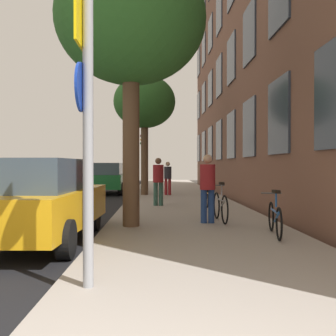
{
  "coord_description": "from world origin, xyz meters",
  "views": [
    {
      "loc": [
        0.2,
        -1.49,
        1.51
      ],
      "look_at": [
        0.67,
        13.83,
        1.4
      ],
      "focal_mm": 39.81,
      "sensor_mm": 36.0,
      "label": 1
    }
  ],
  "objects_px": {
    "tree_far": "(145,103)",
    "bicycle_1": "(220,206)",
    "car_1": "(108,178)",
    "sign_post": "(86,113)",
    "car_0": "(39,200)",
    "bicycle_2": "(209,198)",
    "pedestrian_2": "(168,176)",
    "pedestrian_0": "(208,184)",
    "traffic_light": "(144,150)",
    "bicycle_3": "(207,191)",
    "pedestrian_1": "(158,178)",
    "bicycle_0": "(275,218)",
    "tree_near": "(131,22)"
  },
  "relations": [
    {
      "from": "tree_far",
      "to": "bicycle_1",
      "type": "distance_m",
      "value": 9.59
    },
    {
      "from": "car_1",
      "to": "pedestrian_2",
      "type": "bearing_deg",
      "value": -37.6
    },
    {
      "from": "tree_far",
      "to": "car_0",
      "type": "xyz_separation_m",
      "value": [
        -1.69,
        -10.41,
        -3.62
      ]
    },
    {
      "from": "traffic_light",
      "to": "pedestrian_2",
      "type": "xyz_separation_m",
      "value": [
        1.42,
        -8.69,
        -1.6
      ]
    },
    {
      "from": "tree_near",
      "to": "tree_far",
      "type": "relative_size",
      "value": 1.09
    },
    {
      "from": "pedestrian_0",
      "to": "car_0",
      "type": "xyz_separation_m",
      "value": [
        -3.48,
        -1.7,
        -0.22
      ]
    },
    {
      "from": "sign_post",
      "to": "car_0",
      "type": "bearing_deg",
      "value": 116.29
    },
    {
      "from": "bicycle_0",
      "to": "bicycle_3",
      "type": "height_order",
      "value": "bicycle_3"
    },
    {
      "from": "sign_post",
      "to": "car_1",
      "type": "relative_size",
      "value": 0.82
    },
    {
      "from": "bicycle_1",
      "to": "pedestrian_2",
      "type": "height_order",
      "value": "pedestrian_2"
    },
    {
      "from": "tree_near",
      "to": "bicycle_1",
      "type": "distance_m",
      "value": 4.83
    },
    {
      "from": "pedestrian_0",
      "to": "car_0",
      "type": "distance_m",
      "value": 3.88
    },
    {
      "from": "sign_post",
      "to": "bicycle_3",
      "type": "bearing_deg",
      "value": 75.11
    },
    {
      "from": "pedestrian_2",
      "to": "car_1",
      "type": "bearing_deg",
      "value": 142.4
    },
    {
      "from": "sign_post",
      "to": "car_0",
      "type": "height_order",
      "value": "sign_post"
    },
    {
      "from": "sign_post",
      "to": "bicycle_1",
      "type": "distance_m",
      "value": 5.67
    },
    {
      "from": "sign_post",
      "to": "tree_near",
      "type": "distance_m",
      "value": 5.02
    },
    {
      "from": "traffic_light",
      "to": "pedestrian_2",
      "type": "bearing_deg",
      "value": -80.7
    },
    {
      "from": "bicycle_2",
      "to": "bicycle_1",
      "type": "bearing_deg",
      "value": -91.24
    },
    {
      "from": "tree_near",
      "to": "car_1",
      "type": "height_order",
      "value": "tree_near"
    },
    {
      "from": "tree_far",
      "to": "pedestrian_1",
      "type": "height_order",
      "value": "tree_far"
    },
    {
      "from": "traffic_light",
      "to": "tree_far",
      "type": "distance_m",
      "value": 8.7
    },
    {
      "from": "pedestrian_1",
      "to": "car_1",
      "type": "height_order",
      "value": "pedestrian_1"
    },
    {
      "from": "tree_far",
      "to": "pedestrian_0",
      "type": "xyz_separation_m",
      "value": [
        1.8,
        -8.71,
        -3.4
      ]
    },
    {
      "from": "tree_near",
      "to": "car_1",
      "type": "distance_m",
      "value": 12.13
    },
    {
      "from": "traffic_light",
      "to": "bicycle_3",
      "type": "height_order",
      "value": "traffic_light"
    },
    {
      "from": "sign_post",
      "to": "tree_near",
      "type": "height_order",
      "value": "tree_near"
    },
    {
      "from": "tree_near",
      "to": "bicycle_1",
      "type": "xyz_separation_m",
      "value": [
        2.16,
        0.63,
        -4.27
      ]
    },
    {
      "from": "pedestrian_2",
      "to": "car_1",
      "type": "xyz_separation_m",
      "value": [
        -3.11,
        2.4,
        -0.17
      ]
    },
    {
      "from": "sign_post",
      "to": "bicycle_2",
      "type": "bearing_deg",
      "value": 71.34
    },
    {
      "from": "bicycle_1",
      "to": "bicycle_2",
      "type": "bearing_deg",
      "value": 88.76
    },
    {
      "from": "tree_far",
      "to": "car_1",
      "type": "relative_size",
      "value": 1.36
    },
    {
      "from": "tree_far",
      "to": "bicycle_1",
      "type": "relative_size",
      "value": 3.43
    },
    {
      "from": "bicycle_2",
      "to": "pedestrian_2",
      "type": "xyz_separation_m",
      "value": [
        -1.11,
        5.95,
        0.52
      ]
    },
    {
      "from": "bicycle_0",
      "to": "bicycle_3",
      "type": "relative_size",
      "value": 1.0
    },
    {
      "from": "tree_far",
      "to": "bicycle_1",
      "type": "bearing_deg",
      "value": -75.75
    },
    {
      "from": "traffic_light",
      "to": "bicycle_3",
      "type": "relative_size",
      "value": 2.24
    },
    {
      "from": "traffic_light",
      "to": "bicycle_0",
      "type": "xyz_separation_m",
      "value": [
        3.23,
        -18.87,
        -2.14
      ]
    },
    {
      "from": "sign_post",
      "to": "pedestrian_0",
      "type": "distance_m",
      "value": 5.18
    },
    {
      "from": "pedestrian_2",
      "to": "pedestrian_0",
      "type": "bearing_deg",
      "value": -85.27
    },
    {
      "from": "bicycle_0",
      "to": "pedestrian_1",
      "type": "height_order",
      "value": "pedestrian_1"
    },
    {
      "from": "tree_far",
      "to": "car_1",
      "type": "distance_m",
      "value": 4.7
    },
    {
      "from": "bicycle_1",
      "to": "car_0",
      "type": "relative_size",
      "value": 0.39
    },
    {
      "from": "traffic_light",
      "to": "car_1",
      "type": "bearing_deg",
      "value": -105.01
    },
    {
      "from": "bicycle_0",
      "to": "car_0",
      "type": "distance_m",
      "value": 4.6
    },
    {
      "from": "traffic_light",
      "to": "sign_post",
      "type": "bearing_deg",
      "value": -89.74
    },
    {
      "from": "tree_far",
      "to": "pedestrian_0",
      "type": "relative_size",
      "value": 3.41
    },
    {
      "from": "bicycle_1",
      "to": "pedestrian_2",
      "type": "bearing_deg",
      "value": 97.28
    },
    {
      "from": "sign_post",
      "to": "bicycle_3",
      "type": "height_order",
      "value": "sign_post"
    },
    {
      "from": "bicycle_1",
      "to": "bicycle_2",
      "type": "distance_m",
      "value": 2.32
    }
  ]
}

